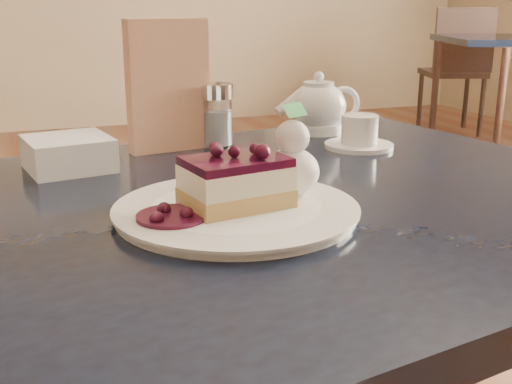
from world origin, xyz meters
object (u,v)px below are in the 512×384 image
object	(u,v)px
main_table	(219,262)
dessert_plate	(236,211)
cheesecake_slice	(236,183)
tea_set	(325,113)

from	to	relation	value
main_table	dessert_plate	world-z (taller)	dessert_plate
dessert_plate	cheesecake_slice	bearing A→B (deg)	-116.57
dessert_plate	cheesecake_slice	size ratio (longest dim) A/B	2.16
tea_set	dessert_plate	bearing A→B (deg)	-128.41
main_table	tea_set	size ratio (longest dim) A/B	4.95
dessert_plate	tea_set	world-z (taller)	tea_set
cheesecake_slice	main_table	bearing A→B (deg)	90.00
main_table	tea_set	xyz separation A→B (m)	(0.33, 0.36, 0.13)
cheesecake_slice	tea_set	world-z (taller)	tea_set
main_table	cheesecake_slice	xyz separation A→B (m)	(0.01, -0.05, 0.12)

